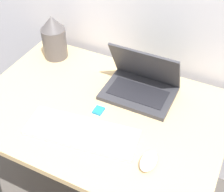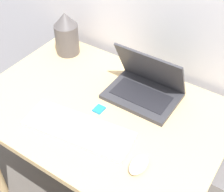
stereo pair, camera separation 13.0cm
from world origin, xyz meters
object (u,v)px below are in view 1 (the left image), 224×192
(laptop, at_px, (141,84))
(vase, at_px, (54,37))
(mouse, at_px, (149,161))
(mp3_player, at_px, (99,110))
(keyboard, at_px, (82,132))

(laptop, bearing_deg, vase, 172.03)
(mouse, distance_m, mp3_player, 0.34)
(laptop, bearing_deg, keyboard, -108.84)
(laptop, height_order, mp3_player, laptop)
(keyboard, relative_size, mp3_player, 9.58)
(mouse, xyz_separation_m, mp3_player, (-0.30, 0.17, -0.01))
(laptop, height_order, keyboard, laptop)
(mouse, distance_m, vase, 0.84)
(laptop, relative_size, vase, 1.38)
(vase, bearing_deg, laptop, -7.97)
(laptop, height_order, vase, vase)
(vase, bearing_deg, mouse, -32.13)
(laptop, height_order, mouse, laptop)
(laptop, bearing_deg, mouse, -63.77)
(keyboard, height_order, mouse, mouse)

